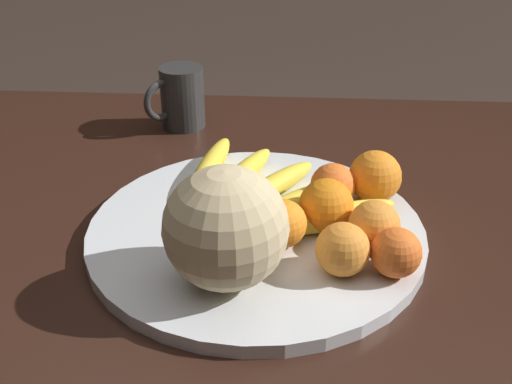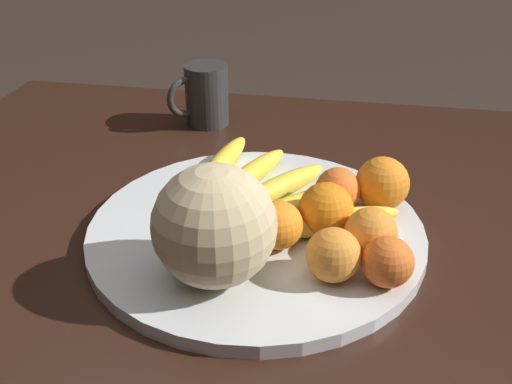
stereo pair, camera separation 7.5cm
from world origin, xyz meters
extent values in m
cube|color=black|center=(0.00, 0.00, 0.70)|extent=(1.31, 1.00, 0.04)
cube|color=black|center=(-0.57, 0.41, 0.34)|extent=(0.07, 0.07, 0.68)
cylinder|color=silver|center=(-0.06, -0.01, 0.73)|extent=(0.43, 0.43, 0.02)
torus|color=#47382D|center=(-0.06, -0.01, 0.74)|extent=(0.43, 0.43, 0.01)
sphere|color=#C6B284|center=(-0.08, -0.13, 0.81)|extent=(0.14, 0.14, 0.14)
sphere|color=#473819|center=(-0.09, -0.01, 0.76)|extent=(0.02, 0.02, 0.02)
ellipsoid|color=yellow|center=(0.04, -0.01, 0.76)|extent=(0.18, 0.11, 0.03)
ellipsoid|color=yellow|center=(0.00, 0.02, 0.76)|extent=(0.15, 0.13, 0.03)
ellipsoid|color=yellow|center=(-0.04, 0.06, 0.76)|extent=(0.13, 0.17, 0.03)
ellipsoid|color=yellow|center=(-0.08, 0.09, 0.76)|extent=(0.10, 0.18, 0.03)
ellipsoid|color=yellow|center=(-0.13, 0.11, 0.76)|extent=(0.06, 0.19, 0.03)
sphere|color=orange|center=(-0.02, -0.05, 0.77)|extent=(0.06, 0.06, 0.06)
sphere|color=orange|center=(0.10, 0.06, 0.78)|extent=(0.07, 0.07, 0.07)
sphere|color=orange|center=(0.09, -0.05, 0.77)|extent=(0.06, 0.06, 0.06)
sphere|color=orange|center=(0.05, -0.10, 0.77)|extent=(0.06, 0.06, 0.06)
sphere|color=orange|center=(0.04, 0.05, 0.77)|extent=(0.06, 0.06, 0.06)
sphere|color=orange|center=(0.03, -0.01, 0.78)|extent=(0.07, 0.07, 0.07)
sphere|color=orange|center=(0.11, -0.10, 0.77)|extent=(0.06, 0.06, 0.06)
cube|color=white|center=(0.06, -0.02, 0.74)|extent=(0.10, 0.05, 0.00)
cylinder|color=#2D2D2D|center=(-0.21, 0.34, 0.78)|extent=(0.08, 0.08, 0.11)
torus|color=#2D2D2D|center=(-0.24, 0.31, 0.78)|extent=(0.06, 0.06, 0.07)
camera|label=1|loc=(-0.02, -0.66, 1.16)|focal=42.00mm
camera|label=2|loc=(0.06, -0.65, 1.16)|focal=42.00mm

